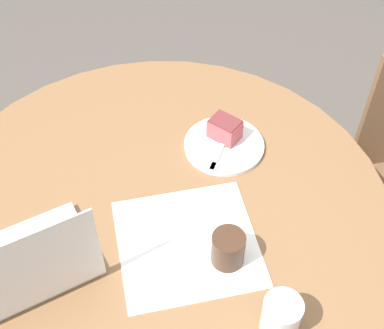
{
  "coord_description": "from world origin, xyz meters",
  "views": [
    {
      "loc": [
        0.13,
        0.78,
        1.73
      ],
      "look_at": [
        -0.11,
        -0.07,
        0.74
      ],
      "focal_mm": 50.0,
      "sensor_mm": 36.0,
      "label": 1
    }
  ],
  "objects": [
    {
      "name": "plate",
      "position": [
        -0.22,
        -0.14,
        0.71
      ],
      "size": [
        0.21,
        0.21,
        0.01
      ],
      "color": "silver",
      "rests_on": "dining_table"
    },
    {
      "name": "coffee_glass",
      "position": [
        -0.12,
        0.19,
        0.74
      ],
      "size": [
        0.07,
        0.07,
        0.09
      ],
      "color": "#3D2619",
      "rests_on": "dining_table"
    },
    {
      "name": "cake_slice",
      "position": [
        -0.22,
        -0.17,
        0.74
      ],
      "size": [
        0.09,
        0.1,
        0.06
      ],
      "rotation": [
        0.0,
        0.0,
        2.23
      ],
      "color": "#B74C51",
      "rests_on": "plate"
    },
    {
      "name": "laptop",
      "position": [
        0.31,
        0.11,
        0.75
      ],
      "size": [
        0.34,
        0.28,
        0.24
      ],
      "rotation": [
        0.0,
        0.0,
        3.37
      ],
      "color": "silver",
      "rests_on": "dining_table"
    },
    {
      "name": "water_glass",
      "position": [
        -0.17,
        0.36,
        0.75
      ],
      "size": [
        0.08,
        0.08,
        0.09
      ],
      "color": "silver",
      "rests_on": "dining_table"
    },
    {
      "name": "fork",
      "position": [
        -0.19,
        -0.12,
        0.71
      ],
      "size": [
        0.12,
        0.15,
        0.0
      ],
      "rotation": [
        0.0,
        0.0,
        7.23
      ],
      "color": "silver",
      "rests_on": "plate"
    },
    {
      "name": "paper_document",
      "position": [
        -0.04,
        0.12,
        0.7
      ],
      "size": [
        0.33,
        0.32,
        0.0
      ],
      "rotation": [
        0.0,
        0.0,
        -0.06
      ],
      "color": "white",
      "rests_on": "dining_table"
    },
    {
      "name": "dining_table",
      "position": [
        0.0,
        0.0,
        0.55
      ],
      "size": [
        1.14,
        1.14,
        0.7
      ],
      "color": "brown",
      "rests_on": "ground_plane"
    }
  ]
}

